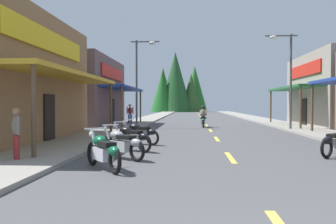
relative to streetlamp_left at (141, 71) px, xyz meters
name	(u,v)px	position (x,y,z in m)	size (l,w,h in m)	color
ground	(204,122)	(4.78, 9.52, -4.06)	(9.35, 94.83, 0.10)	#4C4C4F
sidewalk_left	(142,121)	(-1.25, 9.52, -3.95)	(2.71, 94.83, 0.12)	gray
sidewalk_right	(268,121)	(10.81, 9.52, -3.95)	(2.71, 94.83, 0.12)	gray
centerline_dashes	(202,120)	(4.78, 14.34, -4.01)	(0.16, 70.47, 0.01)	#E0C64C
storefront_left_far	(61,92)	(-6.69, 2.58, -1.39)	(10.04, 10.17, 5.24)	brown
streetlamp_left	(141,71)	(0.00, 0.00, 0.00)	(2.02, 0.30, 6.17)	#474C51
streetlamp_right	(286,68)	(9.55, -1.94, -0.03)	(2.02, 0.30, 6.11)	#474C51
motorcycle_parked_left_0	(103,151)	(1.33, -16.34, -3.52)	(1.33, 1.79, 1.04)	black
motorcycle_parked_left_1	(121,143)	(1.45, -14.55, -3.52)	(1.70, 1.46, 1.04)	black
motorcycle_parked_left_2	(130,137)	(1.38, -12.60, -3.52)	(1.77, 1.37, 1.04)	black
motorcycle_parked_left_3	(139,133)	(1.38, -10.50, -3.52)	(1.89, 1.18, 1.04)	black
rider_cruising_lead	(203,118)	(4.43, 1.05, -3.36)	(0.60, 2.14, 1.57)	black
pedestrian_by_shop	(130,113)	(-1.41, 3.74, -3.03)	(0.53, 0.38, 1.69)	#333F8C
pedestrian_browsing	(16,132)	(-1.34, -15.50, -3.11)	(0.42, 0.48, 1.56)	maroon
treeline_backdrop	(177,88)	(0.31, 57.64, 1.50)	(13.48, 12.20, 13.39)	#325823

